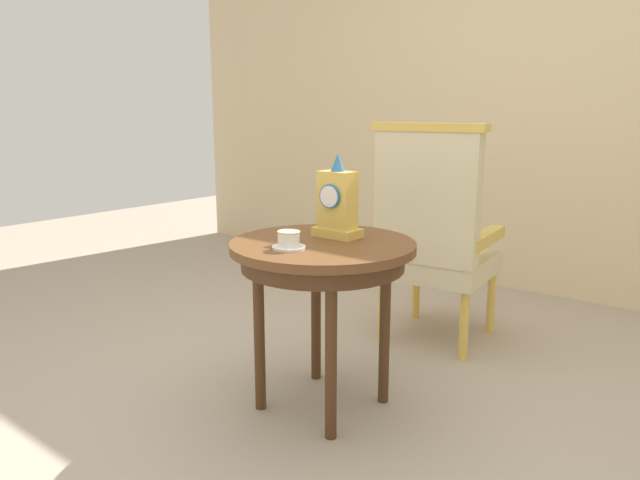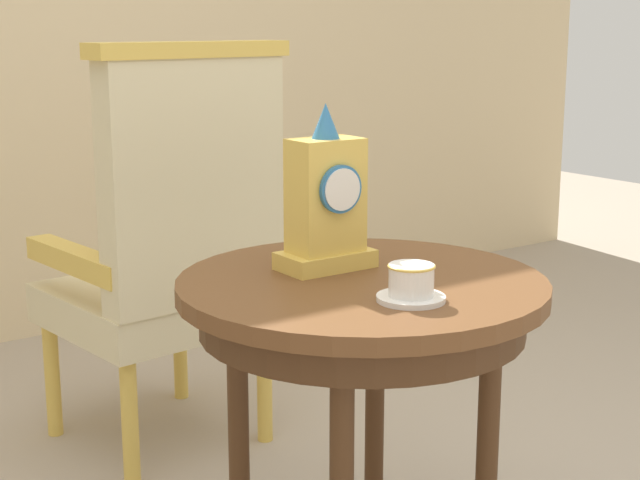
# 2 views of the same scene
# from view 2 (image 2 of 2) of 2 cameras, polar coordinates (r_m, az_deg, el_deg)

# --- Properties ---
(side_table) EXTENTS (0.73, 0.73, 0.70)m
(side_table) POSITION_cam_2_polar(r_m,az_deg,el_deg) (1.93, 2.46, -4.58)
(side_table) COLOR brown
(side_table) RESTS_ON ground
(teacup_left) EXTENTS (0.13, 0.13, 0.07)m
(teacup_left) POSITION_cam_2_polar(r_m,az_deg,el_deg) (1.75, 5.38, -2.59)
(teacup_left) COLOR white
(teacup_left) RESTS_ON side_table
(mantel_clock) EXTENTS (0.19, 0.11, 0.34)m
(mantel_clock) POSITION_cam_2_polar(r_m,az_deg,el_deg) (1.95, 0.36, 2.17)
(mantel_clock) COLOR gold
(mantel_clock) RESTS_ON side_table
(armchair) EXTENTS (0.60, 0.58, 1.14)m
(armchair) POSITION_cam_2_polar(r_m,az_deg,el_deg) (2.66, -8.68, -0.35)
(armchair) COLOR beige
(armchair) RESTS_ON ground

